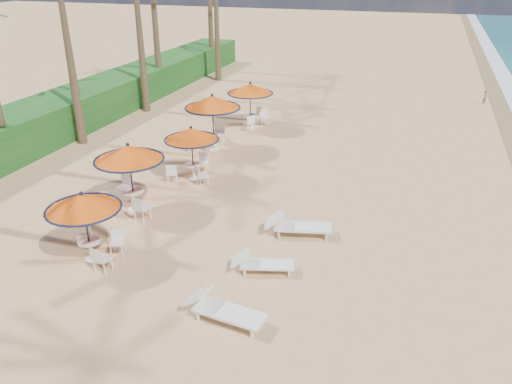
% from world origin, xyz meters
% --- Properties ---
extents(ground, '(160.00, 160.00, 0.00)m').
position_xyz_m(ground, '(0.00, 0.00, 0.00)').
color(ground, tan).
rests_on(ground, ground).
extents(scrub_hedge, '(3.00, 40.00, 1.80)m').
position_xyz_m(scrub_hedge, '(-13.50, 11.00, 0.90)').
color(scrub_hedge, '#194716').
rests_on(scrub_hedge, ground).
extents(station_0, '(2.14, 2.14, 2.23)m').
position_xyz_m(station_0, '(-4.88, 0.39, 1.63)').
color(station_0, black).
rests_on(station_0, ground).
extents(station_1, '(2.39, 2.39, 2.49)m').
position_xyz_m(station_1, '(-5.48, 3.61, 1.82)').
color(station_1, black).
rests_on(station_1, ground).
extents(station_2, '(2.14, 2.14, 2.23)m').
position_xyz_m(station_2, '(-4.59, 6.70, 1.63)').
color(station_2, black).
rests_on(station_2, ground).
extents(station_3, '(2.53, 2.53, 2.64)m').
position_xyz_m(station_3, '(-5.21, 10.15, 1.93)').
color(station_3, black).
rests_on(station_3, ground).
extents(station_4, '(2.35, 2.35, 2.45)m').
position_xyz_m(station_4, '(-4.58, 13.79, 1.79)').
color(station_4, black).
rests_on(station_4, ground).
extents(lounger_near, '(2.14, 0.88, 0.74)m').
position_xyz_m(lounger_near, '(-0.26, -0.93, 0.35)').
color(lounger_near, white).
rests_on(lounger_near, ground).
extents(lounger_mid, '(1.85, 1.01, 0.63)m').
position_xyz_m(lounger_mid, '(-0.01, 1.36, 0.30)').
color(lounger_mid, white).
rests_on(lounger_mid, ground).
extents(lounger_far, '(2.22, 1.15, 0.76)m').
position_xyz_m(lounger_far, '(0.41, 3.70, 0.36)').
color(lounger_far, white).
rests_on(lounger_far, ground).
extents(person, '(0.30, 0.38, 0.90)m').
position_xyz_m(person, '(7.31, 22.76, 0.45)').
color(person, brown).
rests_on(person, ground).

